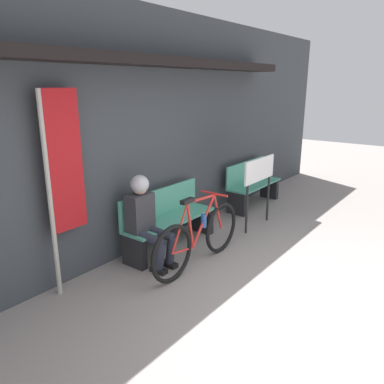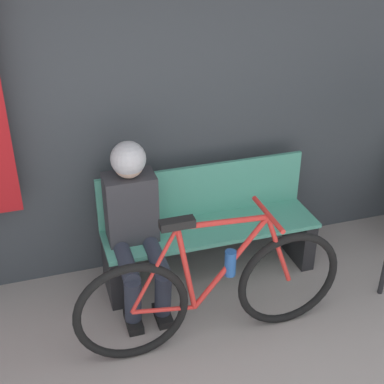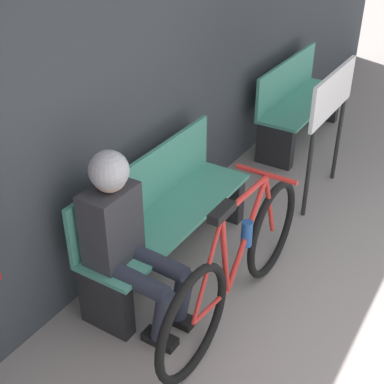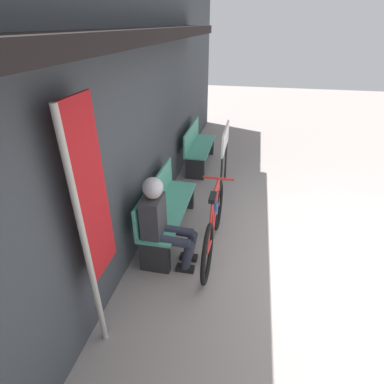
{
  "view_description": "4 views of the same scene",
  "coord_description": "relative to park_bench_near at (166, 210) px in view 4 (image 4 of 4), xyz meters",
  "views": [
    {
      "loc": [
        -3.17,
        -0.89,
        2.23
      ],
      "look_at": [
        0.48,
        1.93,
        0.89
      ],
      "focal_mm": 35.0,
      "sensor_mm": 36.0,
      "label": 1
    },
    {
      "loc": [
        -0.59,
        -0.72,
        2.5
      ],
      "look_at": [
        0.31,
        2.13,
        0.85
      ],
      "focal_mm": 50.0,
      "sensor_mm": 36.0,
      "label": 2
    },
    {
      "loc": [
        -1.98,
        0.59,
        2.49
      ],
      "look_at": [
        0.39,
        2.07,
        0.76
      ],
      "focal_mm": 50.0,
      "sensor_mm": 36.0,
      "label": 3
    },
    {
      "loc": [
        -2.75,
        1.35,
        2.6
      ],
      "look_at": [
        0.42,
        1.99,
        0.76
      ],
      "focal_mm": 28.0,
      "sensor_mm": 36.0,
      "label": 4
    }
  ],
  "objects": [
    {
      "name": "park_bench_near",
      "position": [
        0.0,
        0.0,
        0.0
      ],
      "size": [
        1.55,
        0.42,
        0.83
      ],
      "color": "#51A88E",
      "rests_on": "ground_plane"
    },
    {
      "name": "banner_pole",
      "position": [
        -1.52,
        0.14,
        0.95
      ],
      "size": [
        0.45,
        0.05,
        2.19
      ],
      "color": "#B7B2A8",
      "rests_on": "ground_plane"
    },
    {
      "name": "bicycle",
      "position": [
        -0.2,
        -0.67,
        -0.0
      ],
      "size": [
        1.72,
        0.4,
        0.94
      ],
      "color": "black",
      "rests_on": "ground_plane"
    },
    {
      "name": "signboard",
      "position": [
        1.45,
        -0.62,
        0.47
      ],
      "size": [
        0.89,
        0.04,
        1.13
      ],
      "color": "#232326",
      "rests_on": "ground_plane"
    },
    {
      "name": "ground_plane",
      "position": [
        -0.51,
        -2.37,
        -0.38
      ],
      "size": [
        24.0,
        24.0,
        0.0
      ],
      "primitive_type": "plane",
      "color": "gray"
    },
    {
      "name": "person_seated",
      "position": [
        -0.56,
        -0.11,
        0.28
      ],
      "size": [
        0.34,
        0.62,
        1.16
      ],
      "color": "#2D3342",
      "rests_on": "ground_plane"
    },
    {
      "name": "storefront_wall",
      "position": [
        -0.51,
        0.33,
        1.28
      ],
      "size": [
        12.0,
        0.56,
        3.2
      ],
      "color": "#3D4247",
      "rests_on": "ground_plane"
    },
    {
      "name": "park_bench_far",
      "position": [
        2.39,
        -0.0,
        -0.01
      ],
      "size": [
        1.37,
        0.42,
        0.83
      ],
      "color": "#51A88E",
      "rests_on": "ground_plane"
    }
  ]
}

